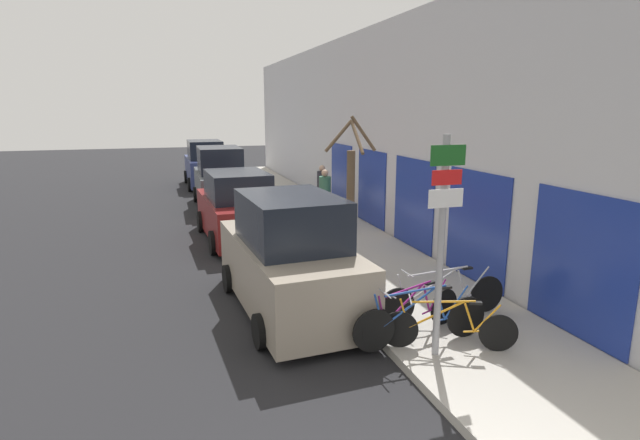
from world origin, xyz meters
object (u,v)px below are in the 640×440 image
Objects in this scene: bicycle_2 at (413,314)px; parked_car_0 at (289,259)px; bicycle_1 at (421,320)px; parked_car_2 at (220,180)px; signpost at (442,237)px; pedestrian_far at (325,192)px; pedestrian_near at (322,185)px; street_tree at (351,206)px; parked_car_1 at (237,209)px; bicycle_3 at (443,297)px; bicycle_0 at (449,328)px; parked_car_3 at (205,166)px.

bicycle_2 is 0.46× the size of parked_car_0.
bicycle_2 is (0.02, 0.32, -0.03)m from bicycle_1.
parked_car_2 reaches higher than bicycle_2.
signpost is 1.90× the size of pedestrian_far.
pedestrian_near is 7.64m from street_tree.
bicycle_3 is at bearing -72.50° from parked_car_1.
street_tree is (1.75, -10.15, 0.74)m from parked_car_2.
signpost is at bearing 130.38° from bicycle_0.
bicycle_3 is 10.10m from pedestrian_near.
pedestrian_far is 0.50× the size of street_tree.
parked_car_1 is at bearing -90.60° from parked_car_3.
parked_car_1 reaches higher than bicycle_1.
street_tree is at bearing -79.56° from parked_car_2.
bicycle_0 is 3.34m from parked_car_0.
bicycle_1 is at bearing 98.88° from signpost.
bicycle_0 is 9.37m from pedestrian_far.
bicycle_2 is at bearing 93.42° from signpost.
bicycle_1 is 2.91m from parked_car_0.
parked_car_1 is 11.26m from parked_car_3.
bicycle_2 is 2.67m from parked_car_0.
parked_car_3 reaches higher than parked_car_0.
bicycle_3 is 1.45× the size of pedestrian_far.
parked_car_1 is at bearing 36.65° from bicycle_0.
street_tree reaches higher than parked_car_2.
bicycle_2 is at bearing 85.33° from pedestrian_far.
parked_car_2 is at bearing -10.78° from bicycle_2.
street_tree is at bearing -83.99° from parked_car_3.
parked_car_1 is 1.26× the size of street_tree.
pedestrian_near is (0.88, 10.04, 0.59)m from bicycle_3.
bicycle_0 is at bearing -57.01° from parked_car_0.
bicycle_1 is at bearing -90.91° from street_tree.
pedestrian_far reaches higher than bicycle_1.
parked_car_1 is 0.97× the size of parked_car_3.
street_tree is (-0.28, 3.70, 1.32)m from bicycle_0.
bicycle_3 is at bearing -82.38° from parked_car_3.
parked_car_1 is at bearing -5.11° from bicycle_2.
parked_car_2 is 2.69× the size of pedestrian_near.
parked_car_2 reaches higher than bicycle_0.
bicycle_3 is 0.56× the size of parked_car_2.
parked_car_3 is 16.12m from street_tree.
pedestrian_near is (1.71, 11.21, -0.91)m from signpost.
parked_car_0 reaches higher than bicycle_1.
parked_car_2 reaches higher than bicycle_1.
parked_car_3 reaches higher than pedestrian_far.
signpost is 1.98× the size of pedestrian_near.
bicycle_1 is 8.35m from parked_car_1.
signpost is at bearing -82.16° from parked_car_2.
street_tree reaches higher than signpost.
pedestrian_near is (1.43, 11.12, 0.64)m from bicycle_0.
parked_car_2 is at bearing 30.83° from bicycle_0.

